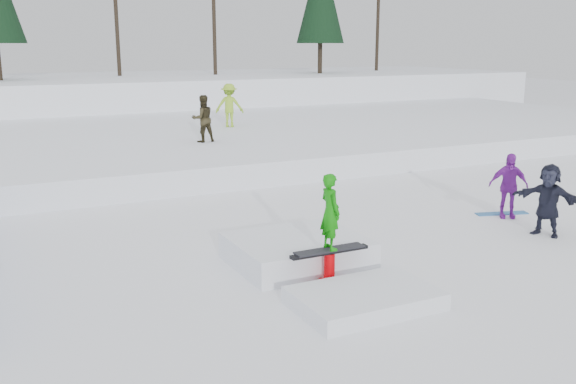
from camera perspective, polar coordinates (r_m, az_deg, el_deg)
name	(u,v)px	position (r m, az deg, el deg)	size (l,w,h in m)	color
ground	(310,268)	(12.99, 2.01, -6.75)	(120.00, 120.00, 0.00)	white
snow_berm	(73,98)	(41.25, -18.59, 7.96)	(60.00, 14.00, 2.40)	white
snow_midrise	(127,142)	(27.64, -14.15, 4.36)	(50.00, 18.00, 0.80)	white
walker_olive	(203,119)	(24.15, -7.58, 6.48)	(0.85, 0.66, 1.74)	#2B2615
walker_ygreen	(229,105)	(28.47, -5.23, 7.68)	(1.22, 0.70, 1.89)	#8EBF29
spectator_purple	(508,186)	(17.37, 19.00, 0.54)	(0.99, 0.41, 1.69)	purple
spectator_dark	(548,200)	(16.09, 22.11, -0.66)	(1.58, 0.50, 1.70)	black
loose_board_teal	(502,213)	(17.88, 18.46, -1.82)	(1.40, 0.28, 0.03)	#2F6399
jib_rail_feature	(314,259)	(12.55, 2.36, -6.00)	(2.60, 4.40, 2.11)	white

